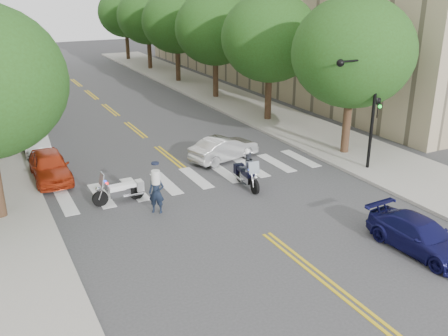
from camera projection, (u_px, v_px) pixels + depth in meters
ground at (266, 234)px, 18.92m from camera, size 140.00×140.00×0.00m
sidewalk_right at (223, 96)px, 41.29m from camera, size 5.00×60.00×0.15m
tree_r_0 at (353, 52)px, 25.76m from camera, size 6.40×6.40×8.45m
tree_r_1 at (270, 38)px, 32.41m from camera, size 6.40×6.40×8.45m
tree_r_2 at (215, 28)px, 39.07m from camera, size 6.40×6.40×8.45m
tree_r_3 at (177, 22)px, 45.72m from camera, size 6.40×6.40×8.45m
tree_r_4 at (148, 17)px, 52.38m from camera, size 6.40×6.40×8.45m
tree_r_5 at (125, 13)px, 59.03m from camera, size 6.40×6.40×8.45m
traffic_signal_pole at (367, 99)px, 23.85m from camera, size 2.82×0.42×6.00m
motorcycle_police at (247, 170)px, 23.01m from camera, size 0.82×2.31×1.88m
motorcycle_parked at (123, 190)px, 21.55m from camera, size 2.29×0.52×1.48m
officer_standing at (157, 193)px, 20.40m from camera, size 0.77×0.72×1.77m
convertible at (224, 148)px, 26.57m from camera, size 4.13×2.29×1.29m
sedan_blue at (420, 236)px, 17.56m from camera, size 1.90×4.19×1.19m
parked_car_a at (50, 166)px, 23.87m from camera, size 1.73×4.17×1.41m
parked_car_b at (35, 140)px, 28.05m from camera, size 1.49×3.90×1.27m
parked_car_c at (33, 104)px, 35.99m from camera, size 2.65×5.19×1.40m
parked_car_d at (29, 103)px, 36.84m from camera, size 1.89×4.18×1.19m
parked_car_e at (6, 87)px, 42.06m from camera, size 1.70×4.02×1.36m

